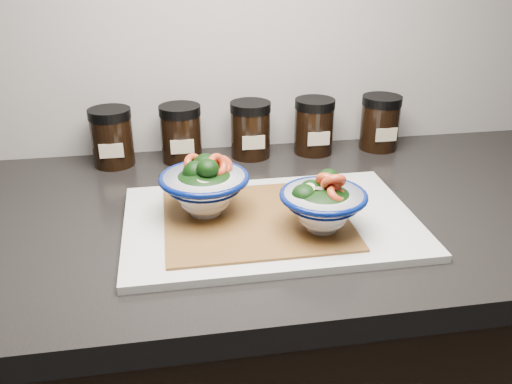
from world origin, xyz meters
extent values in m
cube|color=black|center=(0.00, 1.45, 0.88)|extent=(3.50, 0.60, 0.04)
cube|color=beige|center=(-0.03, 1.39, 0.91)|extent=(0.45, 0.30, 0.01)
cube|color=#9B682E|center=(-0.05, 1.39, 0.91)|extent=(0.28, 0.24, 0.00)
cylinder|color=white|center=(-0.13, 1.42, 0.92)|extent=(0.05, 0.05, 0.01)
ellipsoid|color=white|center=(-0.13, 1.42, 0.94)|extent=(0.08, 0.08, 0.03)
torus|color=#051454|center=(-0.13, 1.42, 0.97)|extent=(0.14, 0.14, 0.01)
torus|color=#051454|center=(-0.13, 1.42, 0.96)|extent=(0.12, 0.12, 0.00)
ellipsoid|color=black|center=(-0.13, 1.42, 0.96)|extent=(0.10, 0.10, 0.05)
ellipsoid|color=black|center=(-0.12, 1.41, 0.99)|extent=(0.03, 0.03, 0.03)
cylinder|color=#477233|center=(-0.12, 1.41, 0.98)|extent=(0.01, 0.01, 0.02)
ellipsoid|color=black|center=(-0.12, 1.45, 0.98)|extent=(0.04, 0.04, 0.04)
cylinder|color=#477233|center=(-0.12, 1.45, 0.97)|extent=(0.02, 0.02, 0.03)
ellipsoid|color=black|center=(-0.14, 1.43, 0.98)|extent=(0.04, 0.04, 0.04)
cylinder|color=#477233|center=(-0.14, 1.43, 0.97)|extent=(0.01, 0.02, 0.03)
torus|color=#CA4A26|center=(-0.11, 1.43, 0.99)|extent=(0.04, 0.06, 0.06)
torus|color=#CA4A26|center=(-0.10, 1.44, 0.99)|extent=(0.04, 0.04, 0.05)
torus|color=#CA4A26|center=(-0.14, 1.45, 0.99)|extent=(0.05, 0.05, 0.05)
torus|color=#CA4A26|center=(-0.11, 1.42, 0.99)|extent=(0.05, 0.04, 0.05)
cylinder|color=#CCBC8E|center=(-0.13, 1.40, 0.98)|extent=(0.02, 0.02, 0.01)
cylinder|color=white|center=(0.04, 1.34, 0.92)|extent=(0.04, 0.04, 0.01)
ellipsoid|color=white|center=(0.04, 1.34, 0.93)|extent=(0.07, 0.07, 0.03)
torus|color=#051454|center=(0.04, 1.34, 0.97)|extent=(0.13, 0.13, 0.01)
torus|color=#051454|center=(0.04, 1.34, 0.96)|extent=(0.11, 0.11, 0.00)
ellipsoid|color=black|center=(0.04, 1.34, 0.96)|extent=(0.09, 0.09, 0.04)
ellipsoid|color=black|center=(0.01, 1.34, 0.97)|extent=(0.04, 0.04, 0.03)
cylinder|color=#477233|center=(0.01, 1.34, 0.96)|extent=(0.01, 0.01, 0.02)
ellipsoid|color=black|center=(0.05, 1.37, 0.98)|extent=(0.04, 0.04, 0.03)
cylinder|color=#477233|center=(0.05, 1.37, 0.97)|extent=(0.01, 0.02, 0.02)
ellipsoid|color=black|center=(0.02, 1.36, 0.97)|extent=(0.04, 0.04, 0.03)
cylinder|color=#477233|center=(0.02, 1.36, 0.96)|extent=(0.01, 0.01, 0.02)
torus|color=#CA4A26|center=(0.05, 1.34, 0.99)|extent=(0.05, 0.04, 0.05)
torus|color=#CA4A26|center=(0.04, 1.35, 0.99)|extent=(0.04, 0.05, 0.04)
torus|color=#CA4A26|center=(0.05, 1.33, 0.98)|extent=(0.05, 0.05, 0.03)
cylinder|color=#CCBC8E|center=(0.02, 1.34, 0.98)|extent=(0.02, 0.02, 0.02)
cylinder|color=#CCBC8E|center=(0.03, 1.34, 0.98)|extent=(0.02, 0.02, 0.01)
cylinder|color=black|center=(-0.29, 1.69, 0.95)|extent=(0.08, 0.08, 0.09)
cylinder|color=black|center=(-0.29, 1.69, 1.00)|extent=(0.08, 0.08, 0.02)
cube|color=#C6B793|center=(-0.29, 1.65, 0.94)|extent=(0.05, 0.00, 0.03)
cylinder|color=black|center=(-0.15, 1.69, 0.95)|extent=(0.08, 0.08, 0.09)
cylinder|color=black|center=(-0.15, 1.69, 1.00)|extent=(0.08, 0.08, 0.02)
cube|color=#C6B793|center=(-0.15, 1.65, 0.94)|extent=(0.04, 0.00, 0.03)
cylinder|color=black|center=(-0.01, 1.69, 0.95)|extent=(0.08, 0.08, 0.09)
cylinder|color=black|center=(-0.01, 1.69, 1.00)|extent=(0.08, 0.08, 0.02)
cube|color=#C6B793|center=(-0.01, 1.65, 0.94)|extent=(0.04, 0.00, 0.03)
cylinder|color=black|center=(0.12, 1.69, 0.95)|extent=(0.08, 0.08, 0.09)
cylinder|color=black|center=(0.12, 1.69, 1.00)|extent=(0.08, 0.08, 0.02)
cube|color=#C6B793|center=(0.12, 1.65, 0.94)|extent=(0.04, 0.00, 0.03)
cylinder|color=black|center=(0.26, 1.69, 0.95)|extent=(0.08, 0.08, 0.09)
cylinder|color=black|center=(0.26, 1.69, 1.00)|extent=(0.08, 0.08, 0.02)
cube|color=#C6B793|center=(0.26, 1.65, 0.94)|extent=(0.05, 0.00, 0.03)
camera|label=1|loc=(-0.18, 0.66, 1.31)|focal=38.00mm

